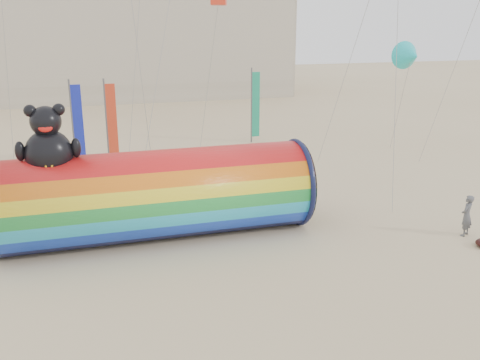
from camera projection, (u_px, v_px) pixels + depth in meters
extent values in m
plane|color=#CCB58C|center=(239.00, 254.00, 19.84)|extent=(160.00, 160.00, 0.00)
cube|color=#B7AD99|center=(3.00, 3.00, 55.83)|extent=(60.00, 15.00, 20.00)
cylinder|color=red|center=(157.00, 195.00, 20.97)|extent=(12.06, 3.52, 3.52)
torus|color=#0F1438|center=(296.00, 182.00, 22.60)|extent=(0.24, 3.69, 3.69)
cylinder|color=black|center=(299.00, 182.00, 22.64)|extent=(0.06, 3.48, 3.48)
ellipsoid|color=black|center=(49.00, 154.00, 19.37)|extent=(1.72, 1.54, 1.81)
ellipsoid|color=yellow|center=(49.00, 161.00, 18.89)|extent=(0.88, 0.39, 0.77)
sphere|color=black|center=(46.00, 121.00, 19.02)|extent=(1.11, 1.11, 1.11)
sphere|color=black|center=(30.00, 111.00, 18.77)|extent=(0.44, 0.44, 0.44)
sphere|color=black|center=(59.00, 110.00, 19.04)|extent=(0.44, 0.44, 0.44)
ellipsoid|color=red|center=(45.00, 128.00, 18.65)|extent=(0.49, 0.18, 0.31)
ellipsoid|color=black|center=(20.00, 151.00, 18.95)|extent=(0.36, 0.36, 0.72)
ellipsoid|color=black|center=(76.00, 148.00, 19.48)|extent=(0.36, 0.36, 0.72)
imported|color=#505257|center=(467.00, 216.00, 21.32)|extent=(0.74, 0.67, 1.70)
cylinder|color=#59595E|center=(73.00, 126.00, 30.15)|extent=(0.10, 0.10, 5.20)
cube|color=#1622A8|center=(78.00, 125.00, 30.22)|extent=(0.56, 0.06, 4.50)
cylinder|color=#59595E|center=(107.00, 124.00, 30.51)|extent=(0.10, 0.10, 5.20)
cube|color=red|center=(112.00, 123.00, 30.58)|extent=(0.56, 0.06, 4.50)
cylinder|color=#59595E|center=(251.00, 106.00, 37.17)|extent=(0.10, 0.10, 5.20)
cube|color=#16916A|center=(256.00, 105.00, 37.24)|extent=(0.56, 0.06, 4.50)
cone|color=#19C3C9|center=(410.00, 56.00, 28.28)|extent=(1.50, 1.50, 1.35)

